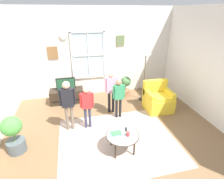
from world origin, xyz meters
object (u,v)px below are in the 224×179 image
potted_plant_by_window (126,85)px  potted_plant_corner (13,134)px  person_black_shirt (68,100)px  cup (128,134)px  armchair (158,100)px  tv_stand (67,96)px  remote_near_books (126,130)px  television (66,84)px  floor_lamp (146,57)px  coffee_table (122,136)px  person_red_shirt (87,103)px  person_green_shirt (119,94)px  book_stack (116,133)px  person_pink_shirt (111,87)px

potted_plant_by_window → potted_plant_corner: bearing=-145.9°
person_black_shirt → cup: bearing=-42.6°
armchair → potted_plant_corner: (-3.80, -0.97, 0.14)m
potted_plant_corner → tv_stand: bearing=62.6°
tv_stand → potted_plant_corner: potted_plant_corner is taller
tv_stand → potted_plant_by_window: size_ratio=1.49×
tv_stand → cup: 2.94m
cup → remote_near_books: 0.20m
tv_stand → television: size_ratio=1.80×
potted_plant_by_window → floor_lamp: 1.28m
coffee_table → floor_lamp: size_ratio=0.40×
armchair → cup: armchair is taller
television → potted_plant_corner: size_ratio=0.70×
armchair → floor_lamp: 1.39m
person_red_shirt → person_green_shirt: size_ratio=1.00×
armchair → book_stack: bearing=-139.9°
coffee_table → cup: bearing=-26.6°
person_green_shirt → person_pink_shirt: bearing=112.5°
person_black_shirt → person_green_shirt: size_ratio=1.15×
television → person_pink_shirt: size_ratio=0.46×
cup → coffee_table: bearing=153.4°
remote_near_books → book_stack: bearing=-159.7°
remote_near_books → person_black_shirt: size_ratio=0.11×
person_green_shirt → potted_plant_corner: (-2.51, -0.81, -0.26)m
book_stack → television: bearing=112.1°
television → armchair: size_ratio=0.69×
tv_stand → book_stack: 2.75m
person_pink_shirt → cup: bearing=-91.0°
television → person_black_shirt: 1.56m
person_pink_shirt → potted_plant_by_window: size_ratio=1.80×
coffee_table → cup: (0.10, -0.05, 0.07)m
remote_near_books → television: bearing=117.6°
cup → potted_plant_by_window: 2.78m
person_red_shirt → person_pink_shirt: size_ratio=0.89×
potted_plant_corner → floor_lamp: (3.62, 1.68, 1.04)m
tv_stand → potted_plant_corner: bearing=-117.4°
television → person_green_shirt: bearing=-42.1°
floor_lamp → person_red_shirt: bearing=-149.8°
cup → person_black_shirt: size_ratio=0.07×
remote_near_books → potted_plant_by_window: size_ratio=0.19×
television → person_green_shirt: person_green_shirt is taller
armchair → person_pink_shirt: person_pink_shirt is taller
coffee_table → tv_stand: bearing=113.9°
armchair → floor_lamp: bearing=104.6°
television → coffee_table: (1.15, -2.59, -0.28)m
tv_stand → book_stack: (1.03, -2.54, 0.21)m
floor_lamp → television: bearing=170.8°
armchair → person_pink_shirt: 1.52m
person_pink_shirt → potted_plant_by_window: 1.30m
person_black_shirt → potted_plant_by_window: (1.97, 1.57, -0.43)m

